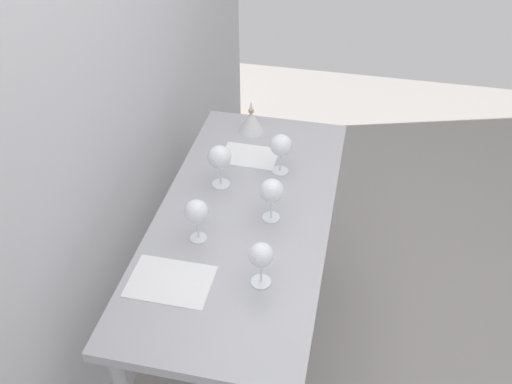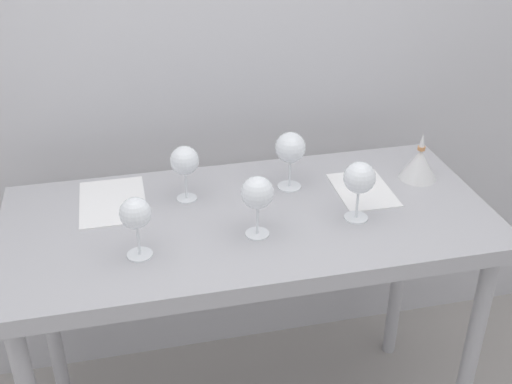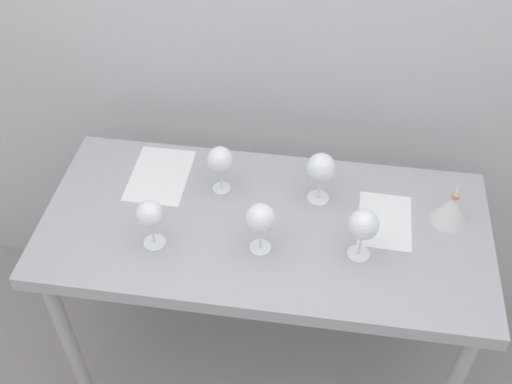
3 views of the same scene
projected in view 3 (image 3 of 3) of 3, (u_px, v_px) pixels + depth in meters
The scene contains 11 objects.
ground_plane at pixel (263, 368), 2.58m from camera, with size 6.00×6.00×0.00m, color gray.
back_wall at pixel (287, 28), 2.01m from camera, with size 3.80×0.04×2.60m, color #B7B7BC.
steel_counter at pixel (265, 245), 2.01m from camera, with size 1.40×0.65×0.90m.
wine_glass_near_center at pixel (261, 219), 1.78m from camera, with size 0.09×0.09×0.18m.
wine_glass_near_right at pixel (363, 226), 1.76m from camera, with size 0.09×0.09×0.18m.
wine_glass_near_left at pixel (150, 215), 1.79m from camera, with size 0.08×0.08×0.17m.
wine_glass_far_right at pixel (321, 169), 1.92m from camera, with size 0.09×0.09×0.18m.
wine_glass_far_left at pixel (220, 161), 1.96m from camera, with size 0.08×0.08×0.17m.
tasting_sheet_upper at pixel (160, 175), 2.09m from camera, with size 0.19×0.27×0.00m, color white.
tasting_sheet_lower at pixel (385, 221), 1.94m from camera, with size 0.16×0.24×0.00m, color white.
decanter_funnel at pixel (452, 208), 1.91m from camera, with size 0.12×0.12×0.15m.
Camera 3 is at (0.16, -1.31, 2.33)m, focal length 43.54 mm.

